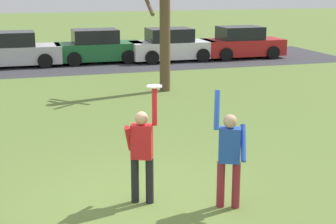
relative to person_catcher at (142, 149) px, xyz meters
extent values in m
plane|color=olive|center=(0.01, 0.05, -0.98)|extent=(120.00, 120.00, 0.00)
cylinder|color=black|center=(-0.12, 0.05, -0.57)|extent=(0.14, 0.14, 0.82)
cylinder|color=black|center=(0.12, -0.05, -0.57)|extent=(0.14, 0.14, 0.82)
cube|color=red|center=(0.00, 0.00, 0.14)|extent=(0.42, 0.35, 0.60)
sphere|color=tan|center=(0.00, 0.00, 0.55)|extent=(0.23, 0.23, 0.23)
cylinder|color=red|center=(-0.20, 0.09, 0.19)|extent=(0.25, 0.46, 0.59)
cylinder|color=red|center=(0.20, -0.09, 0.77)|extent=(0.09, 0.09, 0.66)
cylinder|color=maroon|center=(1.48, -0.67, -0.57)|extent=(0.14, 0.14, 0.82)
cylinder|color=maroon|center=(1.24, -0.57, -0.57)|extent=(0.14, 0.14, 0.82)
cube|color=#234CB2|center=(1.36, -0.62, 0.14)|extent=(0.42, 0.35, 0.60)
sphere|color=tan|center=(1.36, -0.62, 0.55)|extent=(0.23, 0.23, 0.23)
cylinder|color=#234CB2|center=(1.57, -0.71, 0.19)|extent=(0.25, 0.46, 0.59)
cylinder|color=#234CB2|center=(1.16, -0.53, 0.74)|extent=(0.20, 0.34, 0.65)
cylinder|color=white|center=(0.20, -0.09, 1.11)|extent=(0.26, 0.26, 0.02)
cube|color=#BCBCC1|center=(-1.87, 16.43, -0.43)|extent=(4.11, 1.83, 0.80)
cube|color=black|center=(-2.02, 16.43, 0.29)|extent=(2.11, 1.65, 0.64)
cylinder|color=black|center=(-0.60, 17.33, -0.65)|extent=(0.66, 0.22, 0.66)
cylinder|color=black|center=(-0.61, 15.51, -0.65)|extent=(0.66, 0.22, 0.66)
cube|color=#1E6633|center=(1.99, 16.56, -0.43)|extent=(4.11, 1.83, 0.80)
cube|color=black|center=(1.84, 16.57, 0.29)|extent=(2.11, 1.65, 0.64)
cylinder|color=black|center=(3.27, 17.47, -0.65)|extent=(0.66, 0.22, 0.66)
cylinder|color=black|center=(3.26, 15.65, -0.65)|extent=(0.66, 0.22, 0.66)
cylinder|color=black|center=(0.73, 17.48, -0.65)|extent=(0.66, 0.22, 0.66)
cylinder|color=black|center=(0.72, 15.66, -0.65)|extent=(0.66, 0.22, 0.66)
cube|color=white|center=(5.55, 16.08, -0.43)|extent=(4.11, 1.83, 0.80)
cube|color=black|center=(5.40, 16.08, 0.29)|extent=(2.11, 1.65, 0.64)
cylinder|color=black|center=(6.83, 16.98, -0.65)|extent=(0.66, 0.22, 0.66)
cylinder|color=black|center=(6.81, 15.16, -0.65)|extent=(0.66, 0.22, 0.66)
cylinder|color=black|center=(4.29, 17.00, -0.65)|extent=(0.66, 0.22, 0.66)
cylinder|color=black|center=(4.27, 15.17, -0.65)|extent=(0.66, 0.22, 0.66)
cube|color=red|center=(9.29, 16.03, -0.43)|extent=(4.11, 1.83, 0.80)
cube|color=black|center=(9.14, 16.03, 0.29)|extent=(2.11, 1.65, 0.64)
cylinder|color=black|center=(10.57, 16.93, -0.65)|extent=(0.66, 0.22, 0.66)
cylinder|color=black|center=(10.55, 15.11, -0.65)|extent=(0.66, 0.22, 0.66)
cylinder|color=black|center=(8.02, 16.95, -0.65)|extent=(0.66, 0.22, 0.66)
cylinder|color=black|center=(8.01, 15.13, -0.65)|extent=(0.66, 0.22, 0.66)
cube|color=#38383D|center=(1.85, 16.43, -0.98)|extent=(24.82, 6.40, 0.01)
cylinder|color=brown|center=(3.14, 9.20, 1.43)|extent=(0.37, 0.37, 4.83)
camera|label=1|loc=(-2.03, -8.28, 2.80)|focal=55.63mm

